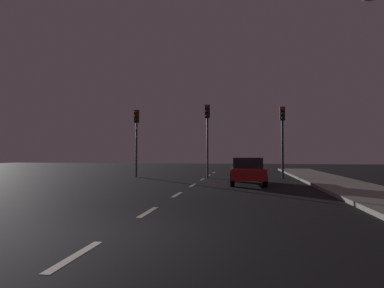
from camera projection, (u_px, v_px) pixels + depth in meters
name	position (u px, v px, depth m)	size (l,w,h in m)	color
ground_plane	(180.00, 193.00, 13.07)	(80.00, 80.00, 0.00)	black
sidewalk_curb_right	(374.00, 195.00, 11.83)	(3.00, 40.00, 0.15)	gray
lane_stripe_nearest	(76.00, 256.00, 4.99)	(0.16, 1.60, 0.01)	silver
lane_stripe_second	(148.00, 212.00, 8.74)	(0.16, 1.60, 0.01)	silver
lane_stripe_third	(177.00, 195.00, 12.48)	(0.16, 1.60, 0.01)	silver
lane_stripe_fourth	(193.00, 185.00, 16.23)	(0.16, 1.60, 0.01)	silver
lane_stripe_fifth	(202.00, 179.00, 19.97)	(0.16, 1.60, 0.01)	silver
lane_stripe_sixth	(209.00, 175.00, 23.72)	(0.16, 1.60, 0.01)	silver
lane_stripe_seventh	(214.00, 172.00, 27.46)	(0.16, 1.60, 0.01)	silver
traffic_signal_left	(136.00, 130.00, 22.21)	(0.32, 0.38, 4.75)	#4C4C51
traffic_signal_center	(207.00, 127.00, 21.37)	(0.32, 0.38, 4.99)	#4C4C51
traffic_signal_right	(282.00, 128.00, 20.54)	(0.32, 0.38, 4.73)	black
car_stopped_ahead	(247.00, 170.00, 16.96)	(1.97, 4.18, 1.43)	#B21919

